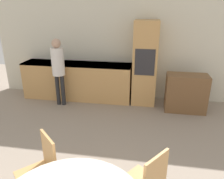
{
  "coord_description": "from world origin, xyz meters",
  "views": [
    {
      "loc": [
        0.49,
        -0.06,
        2.28
      ],
      "look_at": [
        -0.02,
        2.94,
        1.12
      ],
      "focal_mm": 35.0,
      "sensor_mm": 36.0,
      "label": 1
    }
  ],
  "objects_px": {
    "sideboard": "(186,93)",
    "person_standing": "(58,65)",
    "oven_unit": "(145,64)",
    "chair_far_left": "(42,168)"
  },
  "relations": [
    {
      "from": "sideboard",
      "to": "chair_far_left",
      "type": "height_order",
      "value": "chair_far_left"
    },
    {
      "from": "oven_unit",
      "to": "sideboard",
      "type": "bearing_deg",
      "value": -18.85
    },
    {
      "from": "sideboard",
      "to": "chair_far_left",
      "type": "bearing_deg",
      "value": -124.7
    },
    {
      "from": "oven_unit",
      "to": "person_standing",
      "type": "xyz_separation_m",
      "value": [
        -1.99,
        -0.49,
        0.01
      ]
    },
    {
      "from": "chair_far_left",
      "to": "person_standing",
      "type": "xyz_separation_m",
      "value": [
        -0.92,
        2.77,
        0.49
      ]
    },
    {
      "from": "sideboard",
      "to": "chair_far_left",
      "type": "xyz_separation_m",
      "value": [
        -2.03,
        -2.94,
        0.08
      ]
    },
    {
      "from": "oven_unit",
      "to": "person_standing",
      "type": "relative_size",
      "value": 1.24
    },
    {
      "from": "sideboard",
      "to": "chair_far_left",
      "type": "relative_size",
      "value": 0.99
    },
    {
      "from": "sideboard",
      "to": "person_standing",
      "type": "height_order",
      "value": "person_standing"
    },
    {
      "from": "sideboard",
      "to": "person_standing",
      "type": "relative_size",
      "value": 0.56
    }
  ]
}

